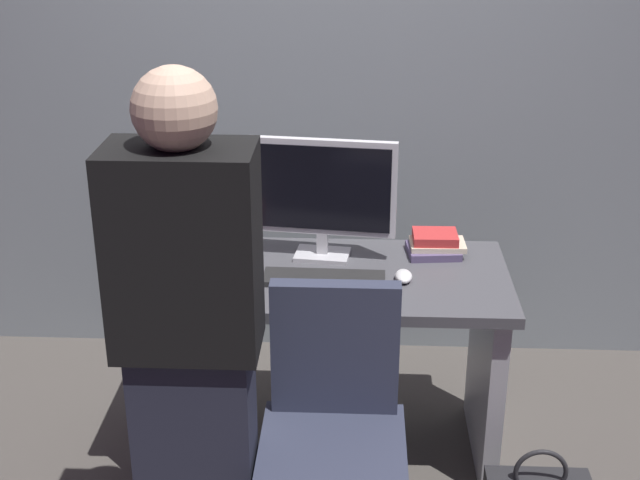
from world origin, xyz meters
name	(u,v)px	position (x,y,z in m)	size (l,w,h in m)	color
ground_plane	(321,444)	(0.00, 0.00, 0.00)	(9.00, 9.00, 0.00)	#4C4742
wall_back	(330,21)	(0.00, 0.84, 1.50)	(6.40, 0.10, 3.00)	gray
desk	(321,330)	(0.00, 0.00, 0.51)	(1.36, 0.64, 0.74)	#4C4C51
office_chair	(333,452)	(0.07, -0.63, 0.43)	(0.52, 0.52, 0.94)	black
person_at_desk	(190,349)	(-0.33, -0.73, 0.84)	(0.40, 0.24, 1.64)	#262838
monitor	(322,192)	(0.00, 0.14, 1.00)	(0.54, 0.16, 0.46)	silver
keyboard	(324,278)	(0.01, -0.07, 0.75)	(0.43, 0.13, 0.02)	#262626
mouse	(404,276)	(0.30, -0.05, 0.76)	(0.06, 0.10, 0.03)	white
cup_near_keyboard	(215,277)	(-0.36, -0.14, 0.79)	(0.08, 0.08, 0.09)	#D84C3F
cup_by_monitor	(186,247)	(-0.50, 0.10, 0.79)	(0.07, 0.07, 0.09)	#D84C3F
book_stack	(435,244)	(0.42, 0.19, 0.78)	(0.22, 0.18, 0.08)	#594C72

